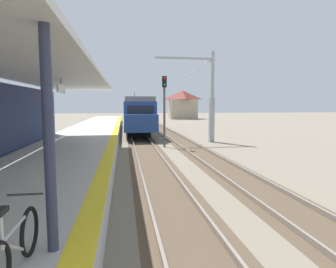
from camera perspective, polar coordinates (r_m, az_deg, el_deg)
The scene contains 8 objects.
station_platform at distance 16.97m, azimuth -18.75°, elevation -3.54°, with size 5.00×80.00×0.91m.
track_pair_nearest_platform at distance 20.77m, azimuth -4.73°, elevation -2.70°, with size 2.34×120.00×0.16m.
track_pair_middle at distance 21.28m, azimuth 4.45°, elevation -2.49°, with size 2.34×120.00×0.16m.
approaching_train at distance 33.54m, azimuth -6.36°, elevation 4.16°, with size 2.93×19.60×4.76m.
bicycle_beside_commuter at distance 4.39m, azimuth -28.17°, elevation -19.41°, with size 0.48×1.82×1.04m.
rail_signal_post at distance 21.00m, azimuth -0.73°, elevation 6.02°, with size 0.32×0.34×5.20m.
catenary_pylon_far_side at distance 24.22m, azimuth 8.07°, elevation 6.90°, with size 5.00×0.40×7.50m.
distant_trackside_house at distance 65.30m, azimuth 2.93°, elevation 5.99°, with size 6.60×5.28×6.40m.
Camera 1 is at (0.45, -0.50, 3.11)m, focal length 30.53 mm.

